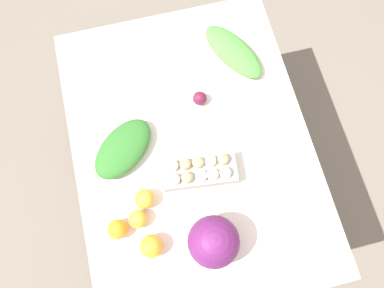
{
  "coord_description": "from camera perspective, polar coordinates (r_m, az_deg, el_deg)",
  "views": [
    {
      "loc": [
        0.42,
        -0.1,
        2.11
      ],
      "look_at": [
        0.0,
        0.0,
        0.74
      ],
      "focal_mm": 35.0,
      "sensor_mm": 36.0,
      "label": 1
    }
  ],
  "objects": [
    {
      "name": "orange_1",
      "position": [
        1.39,
        -8.25,
        -11.25
      ],
      "size": [
        0.07,
        0.07,
        0.07
      ],
      "primitive_type": "sphere",
      "color": "#F9A833",
      "rests_on": "dining_table"
    },
    {
      "name": "dining_table",
      "position": [
        1.55,
        0.0,
        -1.27
      ],
      "size": [
        1.24,
        0.92,
        0.72
      ],
      "color": "silver",
      "rests_on": "ground_plane"
    },
    {
      "name": "egg_carton",
      "position": [
        1.39,
        1.05,
        -4.14
      ],
      "size": [
        0.14,
        0.29,
        0.09
      ],
      "rotation": [
        0.0,
        0.0,
        1.46
      ],
      "color": "#A8A8A3",
      "rests_on": "dining_table"
    },
    {
      "name": "orange_3",
      "position": [
        1.39,
        -7.26,
        -8.29
      ],
      "size": [
        0.07,
        0.07,
        0.07
      ],
      "primitive_type": "sphere",
      "color": "#F9A833",
      "rests_on": "dining_table"
    },
    {
      "name": "ground_plane",
      "position": [
        2.16,
        0.0,
        -5.85
      ],
      "size": [
        8.0,
        8.0,
        0.0
      ],
      "primitive_type": "plane",
      "color": "#70665B"
    },
    {
      "name": "orange_0",
      "position": [
        1.37,
        -6.19,
        -15.22
      ],
      "size": [
        0.08,
        0.08,
        0.08
      ],
      "primitive_type": "sphere",
      "color": "orange",
      "rests_on": "dining_table"
    },
    {
      "name": "greens_bunch_beet_tops",
      "position": [
        1.61,
        6.29,
        13.84
      ],
      "size": [
        0.34,
        0.26,
        0.06
      ],
      "primitive_type": "ellipsoid",
      "rotation": [
        0.0,
        0.0,
        0.48
      ],
      "color": "#4C933D",
      "rests_on": "dining_table"
    },
    {
      "name": "orange_2",
      "position": [
        1.39,
        -11.27,
        -12.62
      ],
      "size": [
        0.07,
        0.07,
        0.07
      ],
      "primitive_type": "sphere",
      "color": "orange",
      "rests_on": "dining_table"
    },
    {
      "name": "greens_bunch_scallion",
      "position": [
        1.45,
        -10.46,
        -0.7
      ],
      "size": [
        0.3,
        0.31,
        0.07
      ],
      "primitive_type": "ellipsoid",
      "rotation": [
        0.0,
        0.0,
        5.42
      ],
      "color": "#2D6B28",
      "rests_on": "dining_table"
    },
    {
      "name": "cabbage_purple",
      "position": [
        1.31,
        3.33,
        -14.64
      ],
      "size": [
        0.18,
        0.18,
        0.18
      ],
      "primitive_type": "sphere",
      "color": "#601E5B",
      "rests_on": "dining_table"
    },
    {
      "name": "beet_root",
      "position": [
        1.51,
        1.18,
        6.98
      ],
      "size": [
        0.06,
        0.06,
        0.06
      ],
      "primitive_type": "sphere",
      "color": "#5B1933",
      "rests_on": "dining_table"
    }
  ]
}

